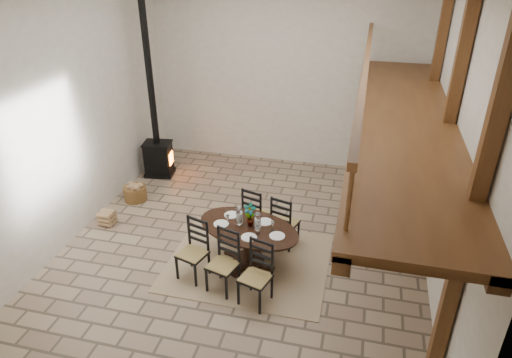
% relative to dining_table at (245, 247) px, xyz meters
% --- Properties ---
extents(ground, '(8.00, 8.00, 0.00)m').
position_rel_dining_table_xyz_m(ground, '(-0.19, 0.77, -0.44)').
color(ground, gray).
rests_on(ground, ground).
extents(room_shell, '(7.02, 8.02, 5.01)m').
position_rel_dining_table_xyz_m(room_shell, '(1.00, 0.77, 2.58)').
color(room_shell, silver).
rests_on(room_shell, ground).
extents(rug, '(3.00, 2.50, 0.02)m').
position_rel_dining_table_xyz_m(rug, '(0.03, 0.12, -0.43)').
color(rug, tan).
rests_on(rug, ground).
extents(dining_table, '(2.27, 2.51, 1.27)m').
position_rel_dining_table_xyz_m(dining_table, '(0.00, 0.00, 0.00)').
color(dining_table, black).
rests_on(dining_table, ground).
extents(wood_stove, '(0.77, 0.64, 5.00)m').
position_rel_dining_table_xyz_m(wood_stove, '(-3.16, 3.12, 0.68)').
color(wood_stove, black).
rests_on(wood_stove, ground).
extents(log_basket, '(0.53, 0.53, 0.44)m').
position_rel_dining_table_xyz_m(log_basket, '(-3.18, 1.77, -0.25)').
color(log_basket, brown).
rests_on(log_basket, ground).
extents(log_stack, '(0.32, 0.33, 0.31)m').
position_rel_dining_table_xyz_m(log_stack, '(-3.27, 0.66, -0.28)').
color(log_stack, tan).
rests_on(log_stack, ground).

